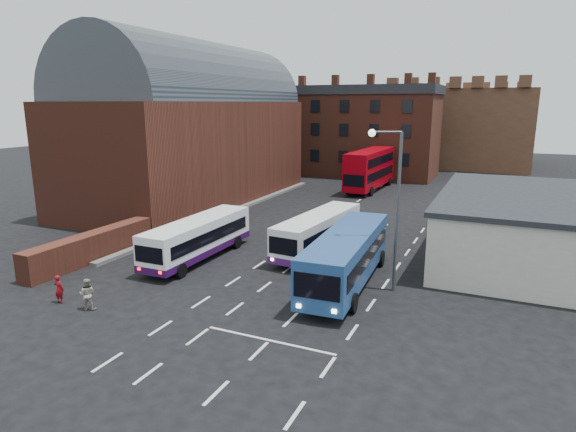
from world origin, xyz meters
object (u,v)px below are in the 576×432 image
at_px(pedestrian_red, 59,289).
at_px(pedestrian_beige, 87,294).
at_px(street_lamp, 392,196).
at_px(bus_red_double, 370,169).
at_px(bus_white_inbound, 318,230).
at_px(bus_white_outbound, 198,236).
at_px(bus_blue, 347,255).

height_order(pedestrian_red, pedestrian_beige, pedestrian_beige).
xyz_separation_m(street_lamp, pedestrian_red, (-14.80, -8.50, -4.46)).
height_order(bus_red_double, pedestrian_beige, bus_red_double).
bearing_deg(pedestrian_beige, bus_white_inbound, -140.47).
bearing_deg(pedestrian_red, bus_white_outbound, -108.73).
bearing_deg(bus_blue, bus_red_double, -80.60).
height_order(bus_red_double, pedestrian_red, bus_red_double).
relative_size(bus_blue, bus_red_double, 0.95).
distance_m(bus_white_inbound, street_lamp, 8.51).
relative_size(bus_red_double, pedestrian_beige, 7.32).
distance_m(bus_white_outbound, bus_blue, 10.15).
relative_size(pedestrian_red, pedestrian_beige, 0.93).
bearing_deg(bus_white_outbound, pedestrian_red, -104.93).
height_order(street_lamp, pedestrian_beige, street_lamp).
relative_size(bus_blue, pedestrian_red, 7.47).
relative_size(bus_blue, street_lamp, 1.28).
bearing_deg(bus_white_outbound, street_lamp, -1.77).
bearing_deg(bus_white_outbound, bus_white_inbound, 34.68).
xyz_separation_m(bus_blue, bus_red_double, (-6.69, 30.08, 0.70)).
bearing_deg(bus_blue, pedestrian_beige, 35.33).
height_order(bus_white_outbound, pedestrian_red, bus_white_outbound).
bearing_deg(street_lamp, pedestrian_beige, -146.53).
distance_m(bus_white_outbound, street_lamp, 12.98).
relative_size(bus_white_inbound, pedestrian_beige, 6.10).
xyz_separation_m(bus_white_inbound, pedestrian_beige, (-6.96, -13.42, -0.74)).
height_order(bus_blue, pedestrian_beige, bus_blue).
height_order(bus_white_outbound, bus_white_inbound, bus_white_outbound).
xyz_separation_m(bus_white_inbound, pedestrian_red, (-8.90, -13.41, -0.80)).
bearing_deg(bus_red_double, bus_blue, 104.61).
height_order(bus_blue, street_lamp, street_lamp).
xyz_separation_m(bus_white_inbound, bus_blue, (3.58, -5.04, 0.22)).
bearing_deg(bus_blue, bus_white_inbound, -57.77).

